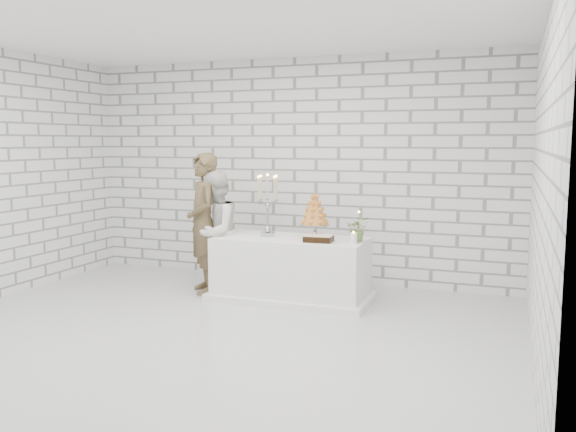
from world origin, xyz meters
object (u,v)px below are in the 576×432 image
(cake_table, at_px, (291,269))
(croquembouche, at_px, (315,215))
(candelabra, at_px, (268,205))
(groom, at_px, (204,223))
(bride, at_px, (215,233))

(cake_table, xyz_separation_m, croquembouche, (0.28, 0.04, 0.65))
(candelabra, xyz_separation_m, croquembouche, (0.58, 0.03, -0.10))
(candelabra, height_order, croquembouche, candelabra)
(croquembouche, bearing_deg, groom, -176.53)
(groom, relative_size, croquembouche, 3.17)
(bride, bearing_deg, candelabra, 87.89)
(groom, xyz_separation_m, croquembouche, (1.43, 0.09, 0.15))
(groom, distance_m, bride, 0.19)
(cake_table, relative_size, bride, 1.18)
(groom, xyz_separation_m, candelabra, (0.84, 0.06, 0.25))
(groom, bearing_deg, croquembouche, 53.70)
(groom, relative_size, candelabra, 2.31)
(bride, bearing_deg, croquembouche, 86.91)
(cake_table, relative_size, croquembouche, 3.26)
(croquembouche, bearing_deg, bride, -176.07)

